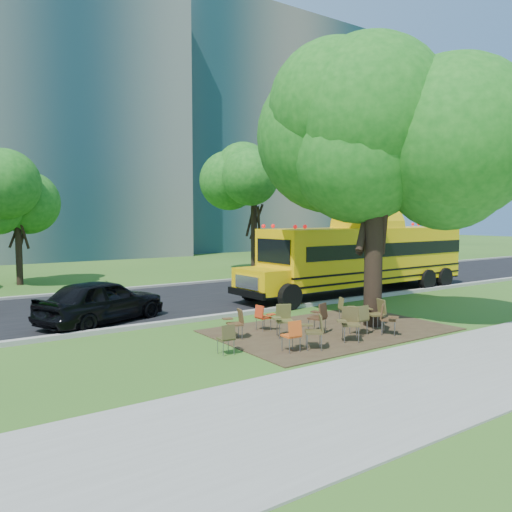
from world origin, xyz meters
TOP-DOWN VIEW (x-y plane):
  - ground at (0.00, 0.00)m, footprint 160.00×160.00m
  - sidewalk at (0.00, -5.00)m, footprint 60.00×4.00m
  - dirt_patch at (1.00, -0.50)m, footprint 7.00×4.50m
  - asphalt_road at (0.00, 7.00)m, footprint 80.00×8.00m
  - kerb_near at (0.00, 3.00)m, footprint 80.00×0.25m
  - kerb_far at (0.00, 11.10)m, footprint 80.00×0.25m
  - building_right at (24.00, 38.00)m, footprint 30.00×16.00m
  - bg_tree_2 at (-5.00, 16.00)m, footprint 4.80×4.80m
  - bg_tree_3 at (8.00, 14.00)m, footprint 5.60×5.60m
  - bg_tree_4 at (16.00, 13.00)m, footprint 5.00×5.00m
  - main_tree at (2.48, -0.79)m, footprint 7.20×7.20m
  - school_bus at (7.50, 4.28)m, footprint 12.14×3.13m
  - chair_0 at (-2.97, -1.02)m, footprint 0.52×0.45m
  - chair_1 at (-1.52, -1.81)m, footprint 0.56×0.49m
  - chair_2 at (-0.86, -1.93)m, footprint 0.62×0.78m
  - chair_3 at (0.44, -1.82)m, footprint 0.82×0.65m
  - chair_4 at (1.24, -1.48)m, footprint 0.58×0.53m
  - chair_5 at (1.89, -1.87)m, footprint 0.61×0.76m
  - chair_6 at (2.16, -1.26)m, footprint 0.58×0.74m
  - chair_7 at (2.48, -0.78)m, footprint 0.72×0.59m
  - chair_8 at (-1.96, 0.19)m, footprint 0.51×0.65m
  - chair_9 at (-0.75, -0.40)m, footprint 0.78×0.61m
  - chair_10 at (-0.79, 0.56)m, footprint 0.50×0.53m
  - chair_11 at (0.36, -0.68)m, footprint 0.64×0.72m
  - chair_12 at (2.23, 0.19)m, footprint 0.51×0.65m
  - black_car at (-4.42, 4.39)m, footprint 4.65×3.29m

SIDE VIEW (x-z plane):
  - ground at x=0.00m, z-range 0.00..0.00m
  - dirt_patch at x=1.00m, z-range 0.00..0.03m
  - sidewalk at x=0.00m, z-range 0.00..0.04m
  - asphalt_road at x=0.00m, z-range 0.00..0.04m
  - kerb_near at x=0.00m, z-range 0.00..0.14m
  - kerb_far at x=0.00m, z-range 0.00..0.14m
  - chair_0 at x=-2.97m, z-range 0.09..0.86m
  - chair_10 at x=-0.79m, z-range 0.09..0.89m
  - chair_12 at x=2.23m, z-range 0.09..0.89m
  - chair_1 at x=-1.52m, z-range 0.10..0.94m
  - chair_8 at x=-1.96m, z-range 0.10..0.95m
  - chair_7 at x=2.48m, z-range 0.10..0.99m
  - chair_4 at x=1.24m, z-range 0.11..1.00m
  - chair_5 at x=1.89m, z-range 0.11..1.01m
  - chair_2 at x=-0.86m, z-range 0.11..1.03m
  - chair_11 at x=0.36m, z-range 0.11..1.04m
  - chair_9 at x=-0.75m, z-range 0.11..1.06m
  - chair_6 at x=2.16m, z-range 0.11..1.06m
  - chair_3 at x=0.44m, z-range 0.11..1.08m
  - black_car at x=-4.42m, z-range 0.00..1.47m
  - school_bus at x=7.50m, z-range 0.23..3.18m
  - bg_tree_2 at x=-5.00m, z-range 0.90..7.52m
  - bg_tree_4 at x=16.00m, z-range 0.92..7.77m
  - bg_tree_3 at x=8.00m, z-range 1.11..8.95m
  - main_tree at x=2.48m, z-range 0.92..9.97m
  - building_right at x=24.00m, z-range 0.00..25.00m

